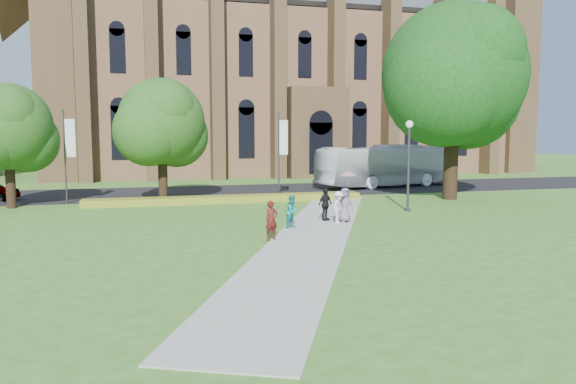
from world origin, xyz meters
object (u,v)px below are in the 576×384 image
object	(u,v)px
large_tree	(453,75)
pedestrian_0	(271,220)
streetlamp	(409,154)
tour_coach	(386,166)

from	to	relation	value
large_tree	pedestrian_0	size ratio (longest dim) A/B	7.96
pedestrian_0	streetlamp	bearing A→B (deg)	15.18
large_tree	tour_coach	bearing A→B (deg)	93.00
large_tree	pedestrian_0	world-z (taller)	large_tree
large_tree	streetlamp	bearing A→B (deg)	-140.71
streetlamp	pedestrian_0	distance (m)	11.99
tour_coach	pedestrian_0	world-z (taller)	tour_coach
streetlamp	pedestrian_0	bearing A→B (deg)	-146.03
tour_coach	pedestrian_0	size ratio (longest dim) A/B	7.57
large_tree	pedestrian_0	bearing A→B (deg)	-144.03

